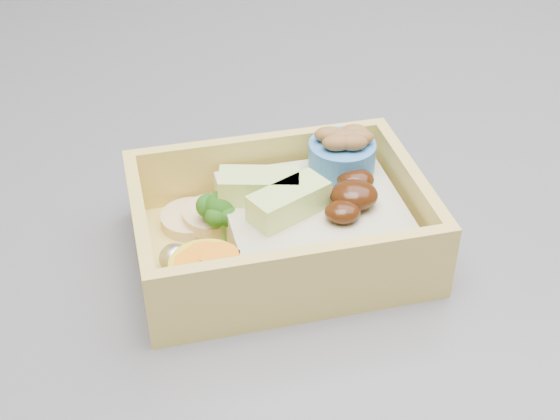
{
  "coord_description": "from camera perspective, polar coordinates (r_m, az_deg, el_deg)",
  "views": [
    {
      "loc": [
        0.16,
        -0.42,
        1.21
      ],
      "look_at": [
        0.16,
        -0.07,
        0.95
      ],
      "focal_mm": 50.0,
      "sensor_mm": 36.0,
      "label": 1
    }
  ],
  "objects": [
    {
      "name": "bento_box",
      "position": [
        0.44,
        0.59,
        -0.88
      ],
      "size": [
        0.18,
        0.15,
        0.06
      ],
      "rotation": [
        0.0,
        0.0,
        0.23
      ],
      "color": "#DFC55C",
      "rests_on": "island"
    }
  ]
}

